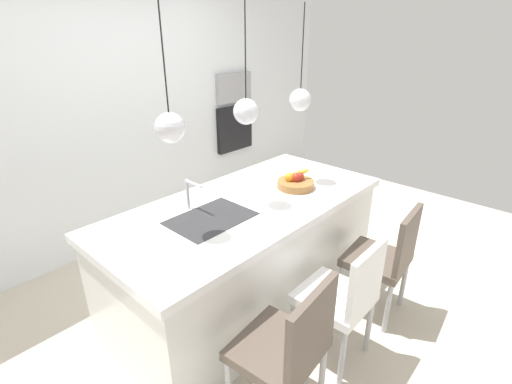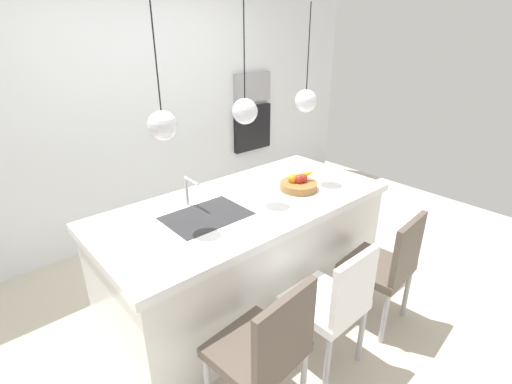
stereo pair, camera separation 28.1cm
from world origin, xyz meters
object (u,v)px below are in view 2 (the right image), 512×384
Objects in this scene: chair_middle at (333,301)px; oven at (252,128)px; chair_near at (265,348)px; chair_far at (386,264)px; fruit_bowl at (299,184)px; microwave at (252,87)px.

oven is at bearing 59.29° from chair_middle.
chair_far is (1.18, 0.00, -0.01)m from chair_near.
fruit_bowl is 0.33× the size of chair_far.
fruit_bowl is at bearing 35.86° from chair_near.
chair_middle is at bearing -120.71° from microwave.
fruit_bowl reaches higher than chair_middle.
fruit_bowl is 0.33× the size of chair_middle.
chair_middle is (-1.46, -2.45, -0.41)m from oven.
microwave is 2.75m from chair_far.
fruit_bowl is 1.01m from chair_middle.
oven is at bearing 60.37° from fruit_bowl.
microwave is 0.60× the size of chair_middle.
fruit_bowl is at bearing 57.05° from chair_middle.
oven reaches higher than chair_near.
fruit_bowl is 1.99m from microwave.
oven reaches higher than chair_middle.
oven reaches higher than fruit_bowl.
oven is 2.88m from chair_middle.
oven is at bearing 0.00° from microwave.
microwave is 0.50m from oven.
fruit_bowl is 0.56× the size of microwave.
chair_near is (-2.03, -2.45, -0.39)m from oven.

